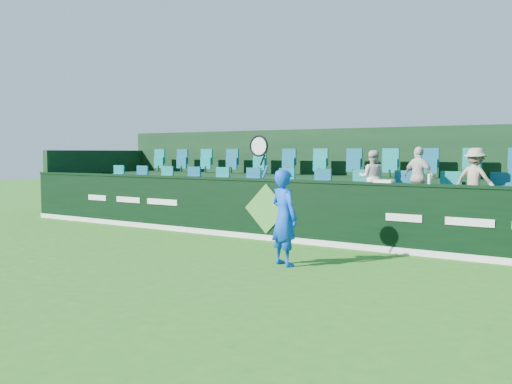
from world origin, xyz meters
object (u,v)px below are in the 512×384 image
Objects in this scene: spectator_middle at (419,177)px; spectator_right at (475,179)px; spectator_left at (372,177)px; towel at (384,181)px; drinks_bottle at (429,179)px; tennis_player at (284,216)px.

spectator_middle is 1.12m from spectator_right.
spectator_left reaches higher than towel.
towel is at bearing 104.49° from spectator_left.
drinks_bottle is (0.88, 0.00, 0.07)m from towel.
spectator_right is 3.34× the size of towel.
tennis_player is 2.50m from towel.
towel is (-0.32, -1.12, -0.05)m from spectator_middle.
towel is 0.88m from drinks_bottle.
spectator_middle is (1.22, 3.39, 0.58)m from tennis_player.
spectator_left is 6.09× the size of drinks_bottle.
spectator_middle is at bearing 11.59° from spectator_right.
spectator_left is 0.96× the size of spectator_right.
drinks_bottle is at bearing 127.00° from spectator_left.
spectator_left is at bearing 86.72° from tennis_player.
tennis_player is 1.88× the size of spectator_right.
spectator_right is at bearing 55.38° from tennis_player.
tennis_player reaches higher than towel.
spectator_left is 1.03m from spectator_middle.
tennis_player is at bearing -111.67° from towel.
towel is at bearing 49.49° from spectator_right.
towel is at bearing 68.33° from tennis_player.
spectator_middle is 3.43× the size of towel.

